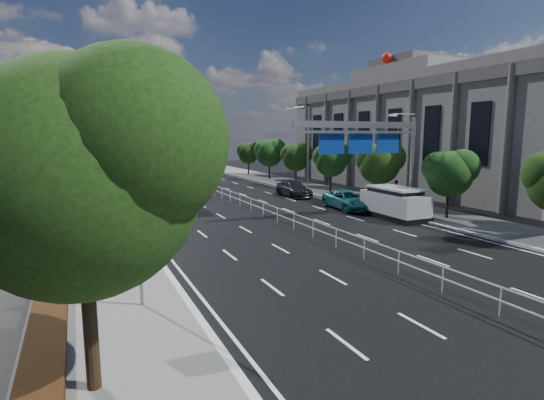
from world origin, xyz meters
TOP-DOWN VIEW (x-y plane):
  - ground at (0.00, 0.00)m, footprint 160.00×160.00m
  - sidewalk_near at (-11.50, 0.00)m, footprint 5.00×140.00m
  - kerb_near at (-9.00, 0.00)m, footprint 0.25×140.00m
  - kerb_far at (9.00, 0.00)m, footprint 0.25×140.00m
  - median_fence at (0.00, 22.50)m, footprint 0.05×85.00m
  - hedge_near at (-13.30, 5.00)m, footprint 1.00×36.00m
  - toilet_sign at (-10.95, 0.00)m, footprint 1.62×0.18m
  - overhead_gantry at (6.74, 10.05)m, footprint 10.24×0.38m
  - streetlight_far at (10.50, 26.00)m, footprint 2.78×2.40m
  - civic_hall at (23.72, 22.00)m, footprint 14.40×36.00m
  - near_tree_big at (-12.13, -4.53)m, footprint 5.72×5.33m
  - near_tree_back at (-11.94, 17.97)m, footprint 4.84×4.51m
  - far_tree_c at (11.24, 6.98)m, footprint 3.52×3.28m
  - far_tree_d at (11.25, 14.48)m, footprint 3.85×3.59m
  - far_tree_e at (11.25, 21.98)m, footprint 3.63×3.38m
  - far_tree_f at (11.24, 29.48)m, footprint 3.52×3.28m
  - far_tree_g at (11.25, 36.98)m, footprint 3.96×3.69m
  - far_tree_h at (11.24, 44.48)m, footprint 3.41×3.18m
  - white_minivan at (-4.75, 19.15)m, footprint 2.08×4.18m
  - red_bus at (-7.50, 44.21)m, footprint 4.14×11.33m
  - near_car_silver at (-3.50, 31.63)m, footprint 2.18×4.65m
  - near_car_dark at (-4.83, 54.12)m, footprint 2.44×5.33m
  - silver_minivan at (8.30, 9.11)m, footprint 2.38×5.37m
  - parked_car_teal at (7.43, 13.40)m, footprint 2.94×5.58m
  - parked_car_dark at (6.81, 21.72)m, footprint 2.12×5.08m
  - pedestrian_a at (13.40, 14.88)m, footprint 0.79×0.69m
  - pedestrian_b at (12.20, 15.43)m, footprint 0.79×0.62m

SIDE VIEW (x-z plane):
  - ground at x=0.00m, z-range 0.00..0.00m
  - sidewalk_near at x=-11.50m, z-range 0.00..0.14m
  - kerb_near at x=-9.00m, z-range -0.01..0.15m
  - kerb_far at x=9.00m, z-range -0.01..0.15m
  - hedge_near at x=-13.30m, z-range 0.14..0.58m
  - median_fence at x=0.00m, z-range 0.01..1.04m
  - parked_car_dark at x=6.81m, z-range 0.00..1.47m
  - parked_car_teal at x=7.43m, z-range 0.00..1.50m
  - near_car_silver at x=-3.50m, z-range 0.00..1.54m
  - near_car_dark at x=-4.83m, z-range 0.00..1.69m
  - white_minivan at x=-4.75m, z-range -0.02..1.74m
  - pedestrian_b at x=12.20m, z-range 0.14..1.76m
  - pedestrian_a at x=13.40m, z-range 0.14..1.95m
  - silver_minivan at x=8.30m, z-range -0.02..2.19m
  - red_bus at x=-7.50m, z-range 0.07..3.38m
  - toilet_sign at x=-10.95m, z-range 0.77..5.11m
  - far_tree_h at x=11.24m, z-range 0.97..5.88m
  - far_tree_c at x=11.24m, z-range 0.95..5.90m
  - far_tree_f at x=11.24m, z-range 0.98..6.00m
  - far_tree_e at x=11.25m, z-range 0.99..6.12m
  - far_tree_d at x=11.25m, z-range 1.02..6.36m
  - far_tree_g at x=11.25m, z-range 1.03..6.48m
  - near_tree_back at x=-11.94m, z-range 1.27..7.96m
  - streetlight_far at x=10.50m, z-range 0.71..9.71m
  - near_tree_big at x=-12.13m, z-range 1.42..9.13m
  - overhead_gantry at x=6.74m, z-range 1.88..9.33m
  - civic_hall at x=23.72m, z-range -0.91..13.44m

